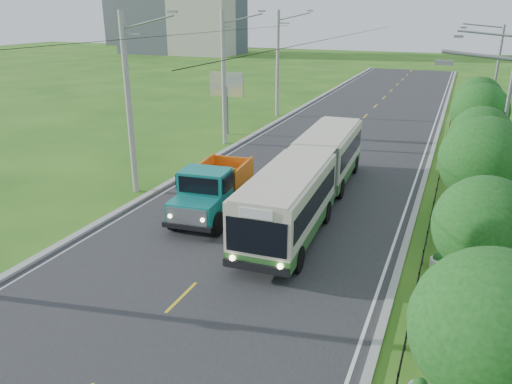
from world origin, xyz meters
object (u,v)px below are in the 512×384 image
Objects in this scene: streetlight_mid at (502,117)px; pole_far at (278,63)px; tree_third at (484,164)px; bus at (310,174)px; tree_fourth at (481,141)px; planter_far at (452,159)px; dump_truck at (212,187)px; streetlight_far at (493,82)px; planter_near at (438,261)px; planter_mid at (447,197)px; pole_near at (129,104)px; billboard_left at (227,88)px; tree_front at (493,334)px; tree_back at (479,102)px; tree_fifth at (480,114)px; pole_mid at (224,78)px; tree_second at (486,231)px.

pole_far is at bearing 134.86° from streetlight_mid.
tree_third is 0.36× the size of bus.
planter_far is (-1.26, 7.86, -3.30)m from tree_fourth.
planter_far is 13.66m from bus.
tree_third is at bearing -2.59° from dump_truck.
streetlight_far is 22.57m from planter_near.
planter_far is 18.32m from dump_truck.
pole_far reaches higher than streetlight_mid.
planter_mid is (-1.26, 5.86, -3.70)m from tree_third.
streetlight_far is at bearing 87.73° from tree_third.
pole_near is 1.10× the size of streetlight_mid.
planter_near is 0.13× the size of billboard_left.
bus is at bearing -150.86° from planter_mid.
planter_near is at bearing -10.09° from pole_near.
streetlight_far reaches higher than dump_truck.
tree_front is 10.52m from planter_near.
planter_mid is (-2.04, -14.00, -4.62)m from streetlight_far.
tree_fourth is at bearing -90.00° from tree_back.
tree_fifth is 6.00m from tree_back.
streetlight_mid reaches higher than tree_back.
tree_front reaches higher than tree_fourth.
dump_truck is at bearing 137.45° from tree_front.
pole_near is 1.50× the size of dump_truck.
pole_far is at bearing 111.55° from bus.
tree_fifth is 8.66× the size of planter_near.
planter_mid is 20.99m from billboard_left.
pole_mid is 23.08m from planter_near.
planter_mid is at bearing -173.61° from tree_fourth.
tree_fifth is (-0.00, 12.00, -0.13)m from tree_third.
tree_second is 20.16m from planter_far.
streetlight_far is at bearing 45.14° from pole_near.
tree_third is (0.00, 6.00, 0.47)m from tree_second.
tree_fourth reaches higher than planter_near.
tree_fifth reaches higher than dump_truck.
tree_back is (-0.00, 6.00, -0.20)m from tree_fifth.
pole_near is 6.93m from dump_truck.
billboard_left is 18.08m from dump_truck.
tree_third reaches higher than dump_truck.
streetlight_mid is at bearing 14.81° from pole_near.
planter_mid is (0.00, 8.00, 0.00)m from planter_near.
tree_third reaches higher than planter_near.
dump_truck is (-12.36, -12.65, -2.32)m from tree_fifth.
tree_fourth is (-0.00, 18.00, -0.13)m from tree_front.
pole_near reaches higher than planter_far.
streetlight_far is (0.00, 14.00, 0.00)m from streetlight_mid.
planter_mid is at bearing -90.00° from planter_far.
tree_fifth is 7.97m from streetlight_far.
streetlight_far is (0.79, 1.86, 1.25)m from tree_back.
pole_far reaches higher than planter_mid.
streetlight_mid is at bearing 86.21° from tree_second.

